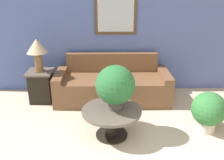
% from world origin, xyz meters
% --- Properties ---
extents(wall_back, '(7.94, 0.09, 2.60)m').
position_xyz_m(wall_back, '(-0.01, 3.23, 1.31)').
color(wall_back, '#5166A8').
rests_on(wall_back, ground_plane).
extents(couch_main, '(2.20, 0.90, 0.86)m').
position_xyz_m(couch_main, '(-0.53, 2.72, 0.29)').
color(couch_main, brown).
rests_on(couch_main, ground_plane).
extents(coffee_table, '(0.89, 0.89, 0.45)m').
position_xyz_m(coffee_table, '(-0.56, 1.42, 0.32)').
color(coffee_table, black).
rests_on(coffee_table, ground_plane).
extents(side_table, '(0.48, 0.48, 0.61)m').
position_xyz_m(side_table, '(-1.91, 2.66, 0.31)').
color(side_table, black).
rests_on(side_table, ground_plane).
extents(table_lamp, '(0.39, 0.39, 0.62)m').
position_xyz_m(table_lamp, '(-1.91, 2.66, 1.05)').
color(table_lamp, brown).
rests_on(table_lamp, side_table).
extents(potted_plant_on_table, '(0.57, 0.57, 0.67)m').
position_xyz_m(potted_plant_on_table, '(-0.51, 1.45, 0.82)').
color(potted_plant_on_table, '#4C4742').
rests_on(potted_plant_on_table, coffee_table).
extents(potted_plant_floor, '(0.53, 0.53, 0.65)m').
position_xyz_m(potted_plant_floor, '(0.93, 1.53, 0.36)').
color(potted_plant_floor, beige).
rests_on(potted_plant_floor, ground_plane).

